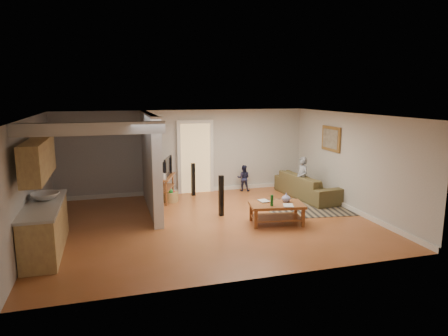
{
  "coord_description": "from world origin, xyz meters",
  "views": [
    {
      "loc": [
        -2.18,
        -8.7,
        3.0
      ],
      "look_at": [
        0.62,
        0.94,
        1.1
      ],
      "focal_mm": 32.0,
      "sensor_mm": 36.0,
      "label": 1
    }
  ],
  "objects_px": {
    "sofa": "(308,197)",
    "toddler": "(243,191)",
    "coffee_table": "(277,208)",
    "speaker_left": "(221,196)",
    "tv_console": "(165,178)",
    "child": "(301,200)",
    "toy_basket": "(171,196)",
    "speaker_right": "(193,179)"
  },
  "relations": [
    {
      "from": "speaker_left",
      "to": "toy_basket",
      "type": "height_order",
      "value": "speaker_left"
    },
    {
      "from": "speaker_left",
      "to": "toddler",
      "type": "distance_m",
      "value": 2.69
    },
    {
      "from": "sofa",
      "to": "toy_basket",
      "type": "distance_m",
      "value": 3.96
    },
    {
      "from": "speaker_left",
      "to": "speaker_right",
      "type": "bearing_deg",
      "value": 88.47
    },
    {
      "from": "sofa",
      "to": "speaker_right",
      "type": "relative_size",
      "value": 2.43
    },
    {
      "from": "speaker_left",
      "to": "toy_basket",
      "type": "distance_m",
      "value": 1.95
    },
    {
      "from": "coffee_table",
      "to": "toy_basket",
      "type": "bearing_deg",
      "value": 128.96
    },
    {
      "from": "coffee_table",
      "to": "speaker_left",
      "type": "height_order",
      "value": "speaker_left"
    },
    {
      "from": "tv_console",
      "to": "toy_basket",
      "type": "relative_size",
      "value": 2.92
    },
    {
      "from": "speaker_right",
      "to": "toddler",
      "type": "distance_m",
      "value": 1.69
    },
    {
      "from": "coffee_table",
      "to": "child",
      "type": "bearing_deg",
      "value": 49.03
    },
    {
      "from": "speaker_left",
      "to": "coffee_table",
      "type": "bearing_deg",
      "value": -49.11
    },
    {
      "from": "sofa",
      "to": "speaker_left",
      "type": "height_order",
      "value": "speaker_left"
    },
    {
      "from": "tv_console",
      "to": "speaker_right",
      "type": "xyz_separation_m",
      "value": [
        0.89,
        0.39,
        -0.17
      ]
    },
    {
      "from": "coffee_table",
      "to": "child",
      "type": "height_order",
      "value": "coffee_table"
    },
    {
      "from": "speaker_left",
      "to": "tv_console",
      "type": "bearing_deg",
      "value": 114.82
    },
    {
      "from": "toy_basket",
      "to": "child",
      "type": "xyz_separation_m",
      "value": [
        3.6,
        -0.83,
        -0.15
      ]
    },
    {
      "from": "speaker_right",
      "to": "tv_console",
      "type": "bearing_deg",
      "value": -166.24
    },
    {
      "from": "speaker_left",
      "to": "toddler",
      "type": "bearing_deg",
      "value": 50.76
    },
    {
      "from": "sofa",
      "to": "speaker_right",
      "type": "bearing_deg",
      "value": 63.81
    },
    {
      "from": "speaker_left",
      "to": "toddler",
      "type": "height_order",
      "value": "speaker_left"
    },
    {
      "from": "coffee_table",
      "to": "toy_basket",
      "type": "relative_size",
      "value": 3.21
    },
    {
      "from": "toddler",
      "to": "sofa",
      "type": "bearing_deg",
      "value": 163.23
    },
    {
      "from": "coffee_table",
      "to": "tv_console",
      "type": "height_order",
      "value": "tv_console"
    },
    {
      "from": "toy_basket",
      "to": "child",
      "type": "distance_m",
      "value": 3.7
    },
    {
      "from": "sofa",
      "to": "toddler",
      "type": "relative_size",
      "value": 2.9
    },
    {
      "from": "coffee_table",
      "to": "speaker_right",
      "type": "height_order",
      "value": "speaker_right"
    },
    {
      "from": "speaker_left",
      "to": "toddler",
      "type": "relative_size",
      "value": 1.25
    },
    {
      "from": "sofa",
      "to": "speaker_right",
      "type": "xyz_separation_m",
      "value": [
        -3.15,
        1.16,
        0.48
      ]
    },
    {
      "from": "toy_basket",
      "to": "child",
      "type": "height_order",
      "value": "child"
    },
    {
      "from": "sofa",
      "to": "child",
      "type": "bearing_deg",
      "value": 114.2
    },
    {
      "from": "sofa",
      "to": "speaker_right",
      "type": "height_order",
      "value": "speaker_right"
    },
    {
      "from": "toddler",
      "to": "speaker_left",
      "type": "bearing_deg",
      "value": 81.91
    },
    {
      "from": "speaker_right",
      "to": "child",
      "type": "bearing_deg",
      "value": -35.13
    },
    {
      "from": "toddler",
      "to": "coffee_table",
      "type": "bearing_deg",
      "value": 107.98
    },
    {
      "from": "coffee_table",
      "to": "toddler",
      "type": "bearing_deg",
      "value": 85.08
    },
    {
      "from": "toy_basket",
      "to": "toddler",
      "type": "height_order",
      "value": "toddler"
    },
    {
      "from": "sofa",
      "to": "speaker_left",
      "type": "distance_m",
      "value": 3.1
    },
    {
      "from": "sofa",
      "to": "toddler",
      "type": "height_order",
      "value": "toddler"
    },
    {
      "from": "sofa",
      "to": "toddler",
      "type": "bearing_deg",
      "value": 44.34
    },
    {
      "from": "tv_console",
      "to": "child",
      "type": "bearing_deg",
      "value": 5.17
    },
    {
      "from": "child",
      "to": "toddler",
      "type": "bearing_deg",
      "value": -142.81
    }
  ]
}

